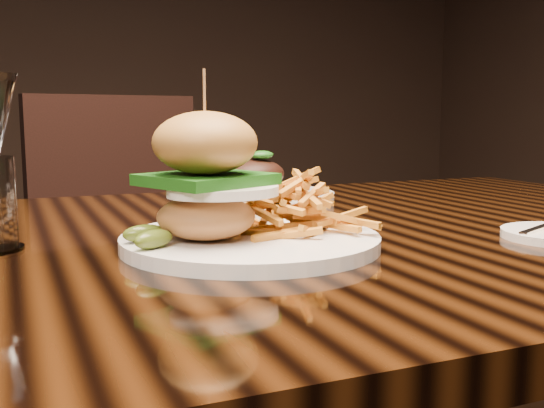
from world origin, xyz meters
name	(u,v)px	position (x,y,z in m)	size (l,w,h in m)	color
dining_table	(235,291)	(0.00, 0.00, 0.67)	(1.60, 0.90, 0.75)	black
burger_plate	(246,203)	(-0.02, -0.10, 0.80)	(0.29, 0.29, 0.20)	white
ramekin	(264,211)	(0.05, 0.04, 0.77)	(0.08, 0.08, 0.04)	white
far_dish	(255,193)	(0.12, 0.25, 0.77)	(0.27, 0.27, 0.09)	white
chair_far	(131,254)	(0.03, 0.89, 0.54)	(0.53, 0.54, 0.95)	black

